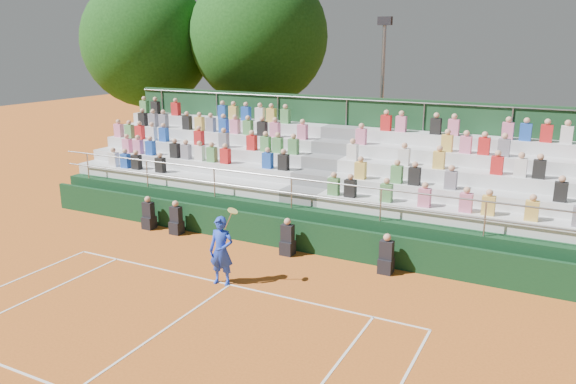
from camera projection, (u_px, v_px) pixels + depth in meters
The scene contains 8 objects.
ground at pixel (230, 285), 15.37m from camera, with size 90.00×90.00×0.00m, color #C66321.
courtside_wall at pixel (284, 233), 17.99m from camera, with size 20.00×0.15×1.00m, color black.
line_officials at pixel (242, 232), 18.18m from camera, with size 9.12×0.40×1.19m.
grandstand at pixel (324, 192), 20.63m from camera, with size 20.00×5.20×4.40m.
tennis_player at pixel (221, 251), 15.20m from camera, with size 0.91×0.54×2.22m.
tree_west at pixel (147, 43), 29.52m from camera, with size 6.76×6.76×9.78m.
tree_east at pixel (259, 37), 28.35m from camera, with size 7.00×7.00×10.19m.
floodlight_mast at pixel (382, 90), 24.65m from camera, with size 0.60×0.25×7.47m.
Camera 1 is at (7.88, -11.89, 6.45)m, focal length 35.00 mm.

